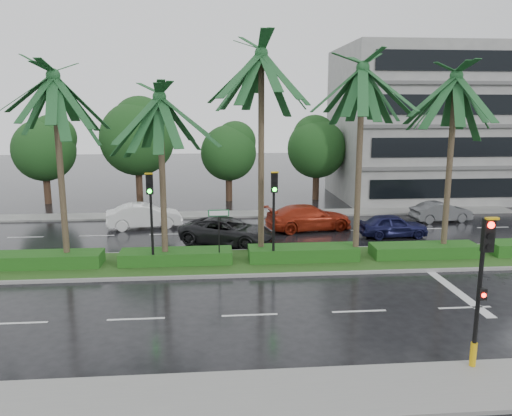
{
  "coord_description": "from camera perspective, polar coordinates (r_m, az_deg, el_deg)",
  "views": [
    {
      "loc": [
        -1.2,
        -21.66,
        7.27
      ],
      "look_at": [
        0.79,
        1.5,
        2.59
      ],
      "focal_mm": 35.0,
      "sensor_mm": 36.0,
      "label": 1
    }
  ],
  "objects": [
    {
      "name": "median",
      "position": [
        23.81,
        -1.79,
        -6.21
      ],
      "size": [
        36.0,
        4.0,
        0.15
      ],
      "color": "gray",
      "rests_on": "ground"
    },
    {
      "name": "bg_trees",
      "position": [
        39.34,
        -5.11,
        7.42
      ],
      "size": [
        32.61,
        5.67,
        8.19
      ],
      "color": "#3B261B",
      "rests_on": "ground"
    },
    {
      "name": "car_white",
      "position": [
        31.47,
        -12.65,
        -0.86
      ],
      "size": [
        2.45,
        4.77,
        1.5
      ],
      "primitive_type": "imported",
      "rotation": [
        0.0,
        0.0,
        1.77
      ],
      "color": "white",
      "rests_on": "ground"
    },
    {
      "name": "signal_near",
      "position": [
        15.0,
        24.36,
        -8.2
      ],
      "size": [
        0.34,
        0.45,
        4.36
      ],
      "color": "black",
      "rests_on": "near_sidewalk"
    },
    {
      "name": "car_red",
      "position": [
        30.32,
        6.05,
        -1.08
      ],
      "size": [
        3.07,
        5.56,
        1.53
      ],
      "primitive_type": "imported",
      "rotation": [
        0.0,
        0.0,
        1.76
      ],
      "color": "#9D2511",
      "rests_on": "ground"
    },
    {
      "name": "car_darkgrey",
      "position": [
        27.13,
        -3.28,
        -2.63
      ],
      "size": [
        4.26,
        5.66,
        1.43
      ],
      "primitive_type": "imported",
      "rotation": [
        0.0,
        0.0,
        1.15
      ],
      "color": "black",
      "rests_on": "ground"
    },
    {
      "name": "car_blue",
      "position": [
        29.62,
        15.38,
        -1.93
      ],
      "size": [
        1.61,
        3.9,
        1.32
      ],
      "primitive_type": "imported",
      "rotation": [
        0.0,
        0.0,
        1.58
      ],
      "color": "#161742",
      "rests_on": "ground"
    },
    {
      "name": "palm_row",
      "position": [
        22.69,
        -5.16,
        13.37
      ],
      "size": [
        26.3,
        4.2,
        10.3
      ],
      "color": "#3B2D22",
      "rests_on": "median"
    },
    {
      "name": "ground",
      "position": [
        22.88,
        -1.65,
        -7.16
      ],
      "size": [
        120.0,
        120.0,
        0.0
      ],
      "primitive_type": "plane",
      "color": "black",
      "rests_on": "ground"
    },
    {
      "name": "hedge",
      "position": [
        23.7,
        -1.8,
        -5.36
      ],
      "size": [
        35.2,
        1.4,
        0.6
      ],
      "color": "#134213",
      "rests_on": "median"
    },
    {
      "name": "building",
      "position": [
        43.66,
        20.0,
        9.04
      ],
      "size": [
        16.0,
        10.0,
        12.0
      ],
      "primitive_type": "cube",
      "color": "gray",
      "rests_on": "ground"
    },
    {
      "name": "lane_markings",
      "position": [
        22.84,
        6.1,
        -7.24
      ],
      "size": [
        34.0,
        13.06,
        0.01
      ],
      "color": "silver",
      "rests_on": "ground"
    },
    {
      "name": "street_sign",
      "position": [
        22.73,
        -4.27,
        -1.74
      ],
      "size": [
        0.95,
        0.09,
        2.6
      ],
      "color": "black",
      "rests_on": "median"
    },
    {
      "name": "near_sidewalk",
      "position": [
        13.59,
        0.97,
        -20.66
      ],
      "size": [
        40.0,
        2.4,
        0.12
      ],
      "primitive_type": "cube",
      "color": "gray",
      "rests_on": "ground"
    },
    {
      "name": "signal_median_right",
      "position": [
        22.53,
        2.07,
        0.44
      ],
      "size": [
        0.34,
        0.42,
        4.36
      ],
      "color": "black",
      "rests_on": "median"
    },
    {
      "name": "signal_median_left",
      "position": [
        22.55,
        -11.95,
        0.2
      ],
      "size": [
        0.34,
        0.42,
        4.36
      ],
      "color": "black",
      "rests_on": "median"
    },
    {
      "name": "car_grey",
      "position": [
        34.53,
        20.4,
        -0.42
      ],
      "size": [
        1.77,
        4.01,
        1.28
      ],
      "primitive_type": "imported",
      "rotation": [
        0.0,
        0.0,
        1.68
      ],
      "color": "#4B4D50",
      "rests_on": "ground"
    },
    {
      "name": "far_sidewalk",
      "position": [
        34.45,
        -2.8,
        -0.72
      ],
      "size": [
        40.0,
        2.0,
        0.12
      ],
      "primitive_type": "cube",
      "color": "gray",
      "rests_on": "ground"
    }
  ]
}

